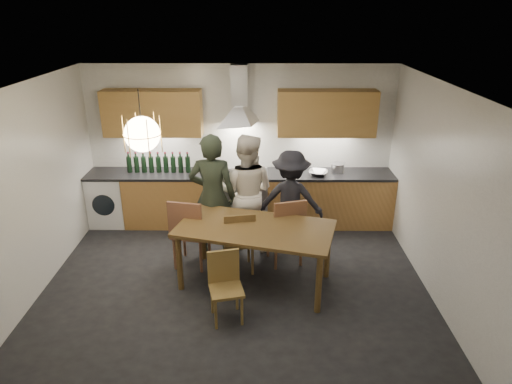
{
  "coord_description": "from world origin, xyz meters",
  "views": [
    {
      "loc": [
        0.3,
        -5.05,
        3.43
      ],
      "look_at": [
        0.27,
        0.4,
        1.2
      ],
      "focal_mm": 32.0,
      "sensor_mm": 36.0,
      "label": 1
    }
  ],
  "objects_px": {
    "chair_back_left": "(189,229)",
    "chair_front": "(225,281)",
    "dining_table": "(255,234)",
    "stock_pot": "(337,168)",
    "mixing_bowl": "(318,173)",
    "person_mid": "(246,192)",
    "wine_bottles": "(158,162)",
    "person_left": "(213,196)",
    "person_right": "(290,200)"
  },
  "relations": [
    {
      "from": "chair_back_left",
      "to": "person_left",
      "type": "height_order",
      "value": "person_left"
    },
    {
      "from": "chair_front",
      "to": "dining_table",
      "type": "bearing_deg",
      "value": 49.95
    },
    {
      "from": "chair_back_left",
      "to": "chair_front",
      "type": "xyz_separation_m",
      "value": [
        0.57,
        -1.07,
        -0.12
      ]
    },
    {
      "from": "chair_back_left",
      "to": "stock_pot",
      "type": "height_order",
      "value": "stock_pot"
    },
    {
      "from": "chair_front",
      "to": "person_left",
      "type": "distance_m",
      "value": 1.56
    },
    {
      "from": "mixing_bowl",
      "to": "stock_pot",
      "type": "xyz_separation_m",
      "value": [
        0.33,
        0.13,
        0.04
      ]
    },
    {
      "from": "person_left",
      "to": "stock_pot",
      "type": "height_order",
      "value": "person_left"
    },
    {
      "from": "mixing_bowl",
      "to": "chair_front",
      "type": "bearing_deg",
      "value": -119.24
    },
    {
      "from": "mixing_bowl",
      "to": "person_mid",
      "type": "bearing_deg",
      "value": -149.35
    },
    {
      "from": "dining_table",
      "to": "stock_pot",
      "type": "relative_size",
      "value": 10.31
    },
    {
      "from": "person_left",
      "to": "person_mid",
      "type": "distance_m",
      "value": 0.54
    },
    {
      "from": "chair_front",
      "to": "wine_bottles",
      "type": "bearing_deg",
      "value": 102.62
    },
    {
      "from": "person_right",
      "to": "mixing_bowl",
      "type": "bearing_deg",
      "value": -117.39
    },
    {
      "from": "person_left",
      "to": "person_mid",
      "type": "bearing_deg",
      "value": -146.08
    },
    {
      "from": "person_right",
      "to": "person_left",
      "type": "bearing_deg",
      "value": 20.02
    },
    {
      "from": "dining_table",
      "to": "person_right",
      "type": "xyz_separation_m",
      "value": [
        0.52,
        1.03,
        0.03
      ]
    },
    {
      "from": "dining_table",
      "to": "stock_pot",
      "type": "height_order",
      "value": "stock_pot"
    },
    {
      "from": "person_left",
      "to": "person_right",
      "type": "relative_size",
      "value": 1.21
    },
    {
      "from": "stock_pot",
      "to": "wine_bottles",
      "type": "bearing_deg",
      "value": -179.9
    },
    {
      "from": "chair_back_left",
      "to": "wine_bottles",
      "type": "distance_m",
      "value": 1.68
    },
    {
      "from": "dining_table",
      "to": "mixing_bowl",
      "type": "bearing_deg",
      "value": 74.96
    },
    {
      "from": "person_right",
      "to": "wine_bottles",
      "type": "height_order",
      "value": "person_right"
    },
    {
      "from": "dining_table",
      "to": "person_mid",
      "type": "xyz_separation_m",
      "value": [
        -0.14,
        1.04,
        0.15
      ]
    },
    {
      "from": "chair_back_left",
      "to": "person_mid",
      "type": "height_order",
      "value": "person_mid"
    },
    {
      "from": "wine_bottles",
      "to": "person_left",
      "type": "bearing_deg",
      "value": -47.54
    },
    {
      "from": "chair_back_left",
      "to": "stock_pot",
      "type": "relative_size",
      "value": 4.99
    },
    {
      "from": "chair_front",
      "to": "person_mid",
      "type": "relative_size",
      "value": 0.47
    },
    {
      "from": "chair_front",
      "to": "chair_back_left",
      "type": "bearing_deg",
      "value": 104.44
    },
    {
      "from": "dining_table",
      "to": "chair_back_left",
      "type": "xyz_separation_m",
      "value": [
        -0.91,
        0.38,
        -0.14
      ]
    },
    {
      "from": "stock_pot",
      "to": "person_left",
      "type": "bearing_deg",
      "value": -151.04
    },
    {
      "from": "mixing_bowl",
      "to": "dining_table",
      "type": "bearing_deg",
      "value": -120.28
    },
    {
      "from": "person_mid",
      "to": "person_right",
      "type": "bearing_deg",
      "value": -168.25
    },
    {
      "from": "stock_pot",
      "to": "wine_bottles",
      "type": "xyz_separation_m",
      "value": [
        -2.92,
        -0.0,
        0.1
      ]
    },
    {
      "from": "person_right",
      "to": "person_mid",
      "type": "bearing_deg",
      "value": 6.14
    },
    {
      "from": "person_left",
      "to": "stock_pot",
      "type": "bearing_deg",
      "value": -146.4
    },
    {
      "from": "person_right",
      "to": "mixing_bowl",
      "type": "height_order",
      "value": "person_right"
    },
    {
      "from": "person_mid",
      "to": "chair_back_left",
      "type": "bearing_deg",
      "value": 53.61
    },
    {
      "from": "stock_pot",
      "to": "wine_bottles",
      "type": "height_order",
      "value": "wine_bottles"
    },
    {
      "from": "person_left",
      "to": "person_right",
      "type": "distance_m",
      "value": 1.16
    },
    {
      "from": "chair_back_left",
      "to": "chair_front",
      "type": "distance_m",
      "value": 1.22
    },
    {
      "from": "chair_back_left",
      "to": "wine_bottles",
      "type": "height_order",
      "value": "wine_bottles"
    },
    {
      "from": "stock_pot",
      "to": "dining_table",
      "type": "bearing_deg",
      "value": -125.72
    },
    {
      "from": "dining_table",
      "to": "chair_front",
      "type": "relative_size",
      "value": 2.6
    },
    {
      "from": "dining_table",
      "to": "wine_bottles",
      "type": "height_order",
      "value": "wine_bottles"
    },
    {
      "from": "mixing_bowl",
      "to": "stock_pot",
      "type": "bearing_deg",
      "value": 22.11
    },
    {
      "from": "dining_table",
      "to": "wine_bottles",
      "type": "relative_size",
      "value": 2.06
    },
    {
      "from": "chair_front",
      "to": "stock_pot",
      "type": "xyz_separation_m",
      "value": [
        1.68,
        2.54,
        0.5
      ]
    },
    {
      "from": "chair_front",
      "to": "wine_bottles",
      "type": "distance_m",
      "value": 2.89
    },
    {
      "from": "chair_back_left",
      "to": "person_mid",
      "type": "distance_m",
      "value": 1.06
    },
    {
      "from": "chair_front",
      "to": "mixing_bowl",
      "type": "distance_m",
      "value": 2.8
    }
  ]
}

